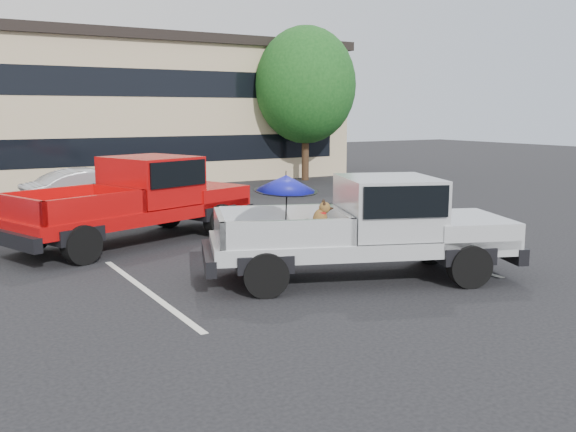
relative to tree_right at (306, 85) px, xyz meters
name	(u,v)px	position (x,y,z in m)	size (l,w,h in m)	color
ground	(357,294)	(-9.00, -16.00, -4.21)	(90.00, 90.00, 0.00)	black
stripe_left	(147,291)	(-12.00, -14.00, -4.21)	(0.12, 5.00, 0.01)	silver
stripe_right	(413,253)	(-6.00, -14.00, -4.21)	(0.12, 5.00, 0.01)	silver
motel_building	(117,108)	(-7.00, 4.99, -1.00)	(20.40, 8.40, 6.30)	tan
tree_right	(306,85)	(0.00, 0.00, 0.00)	(4.46, 4.46, 6.78)	#332114
tree_back	(176,85)	(-3.00, 8.00, 0.20)	(4.68, 4.68, 7.11)	#332114
silver_pickup	(376,222)	(-8.05, -15.27, -3.16)	(6.01, 3.87, 2.06)	black
red_pickup	(145,195)	(-10.57, -9.69, -3.11)	(6.43, 4.01, 2.00)	black
silver_sedan	(97,192)	(-10.59, -5.20, -3.51)	(1.47, 4.22, 1.39)	#9D9FA4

